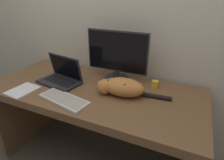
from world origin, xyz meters
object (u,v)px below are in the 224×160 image
object	(u,v)px
laptop	(61,77)
external_keyboard	(64,99)
monitor	(117,57)
cat	(121,87)

from	to	relation	value
laptop	external_keyboard	bearing A→B (deg)	-38.68
monitor	cat	xyz separation A→B (m)	(0.13, -0.22, -0.14)
laptop	cat	bearing A→B (deg)	11.30
monitor	external_keyboard	bearing A→B (deg)	-113.85
laptop	cat	xyz separation A→B (m)	(0.53, 0.01, 0.02)
monitor	cat	world-z (taller)	monitor
monitor	cat	distance (m)	0.29
external_keyboard	cat	xyz separation A→B (m)	(0.33, 0.24, 0.06)
laptop	external_keyboard	size ratio (longest dim) A/B	0.95
monitor	laptop	bearing A→B (deg)	-150.64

